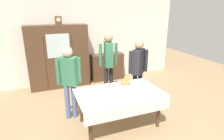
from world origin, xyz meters
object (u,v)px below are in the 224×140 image
Objects in this scene: book_stack at (107,53)px; person_behind_table_right at (138,66)px; tea_cup_far_left at (112,92)px; mantel_clock at (58,20)px; tea_cup_mid_right at (136,81)px; spoon_front_edge at (89,94)px; tea_cup_mid_left at (95,104)px; wall_cabinet at (59,57)px; bookshelf_low at (107,67)px; dining_table at (120,97)px; tea_cup_center at (124,96)px; person_behind_table_left at (108,59)px; bread_basket at (125,82)px; person_beside_shelf at (69,76)px; spoon_mid_left at (152,88)px; pastry_plate at (111,87)px.

person_behind_table_right reaches higher than book_stack.
mantel_clock is at bearing 104.39° from tea_cup_far_left.
tea_cup_mid_right reaches higher than spoon_front_edge.
tea_cup_mid_left is (-0.45, -0.34, 0.00)m from tea_cup_far_left.
wall_cabinet reaches higher than bookshelf_low.
tea_cup_mid_right is (0.56, 0.39, 0.12)m from dining_table.
person_behind_table_right reaches higher than spoon_front_edge.
bookshelf_low is at bearing -104.04° from book_stack.
spoon_front_edge is at bearing -117.17° from book_stack.
wall_cabinet is 14.64× the size of tea_cup_center.
mantel_clock reaches higher than tea_cup_center.
mantel_clock is at bearing 106.28° from tea_cup_center.
bookshelf_low is 2.28m from tea_cup_mid_right.
book_stack is 1.31m from person_behind_table_left.
person_behind_table_right reaches higher than bread_basket.
tea_cup_mid_right is at bearing -10.39° from person_beside_shelf.
tea_cup_mid_right is at bearing 1.48° from bread_basket.
person_behind_table_left is at bearing -108.29° from bookshelf_low.
wall_cabinet is 14.64× the size of tea_cup_mid_left.
tea_cup_far_left and tea_cup_mid_left have the same top height.
tea_cup_center is 1.65m from person_behind_table_left.
book_stack is at bearing 71.71° from person_behind_table_left.
spoon_mid_left is (0.73, -0.05, 0.10)m from dining_table.
tea_cup_mid_left is at bearing -117.26° from person_behind_table_left.
bread_basket reaches higher than bookshelf_low.
spoon_front_edge is at bearing 171.10° from spoon_mid_left.
tea_cup_center is 0.62m from tea_cup_mid_left.
spoon_mid_left is (0.43, -0.43, -0.03)m from bread_basket.
tea_cup_center is at bearing -81.73° from pastry_plate.
tea_cup_center reaches higher than spoon_front_edge.
person_behind_table_left reaches higher than bookshelf_low.
person_behind_table_left is at bearing 32.54° from person_beside_shelf.
person_behind_table_right reaches higher than dining_table.
tea_cup_mid_right is 0.26m from bread_basket.
bookshelf_low is 1.45m from person_behind_table_left.
pastry_plate is 0.54m from spoon_front_edge.
mantel_clock is at bearing 122.05° from tea_cup_mid_right.
mantel_clock is 2.02× the size of spoon_front_edge.
person_beside_shelf reaches higher than pastry_plate.
tea_cup_mid_left is at bearing -143.77° from person_behind_table_right.
mantel_clock is at bearing 120.42° from spoon_mid_left.
person_behind_table_left is at bearing 62.74° from tea_cup_mid_left.
tea_cup_center is at bearing -73.72° from mantel_clock.
person_behind_table_left is (0.88, 1.71, 0.31)m from tea_cup_mid_left.
pastry_plate is 2.35× the size of spoon_front_edge.
mantel_clock is 2.75m from spoon_front_edge.
mantel_clock is 2.92m from tea_cup_far_left.
tea_cup_center is (0.90, -2.78, -0.18)m from wall_cabinet.
person_beside_shelf is at bearing 143.72° from dining_table.
dining_table is 1.06× the size of person_beside_shelf.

